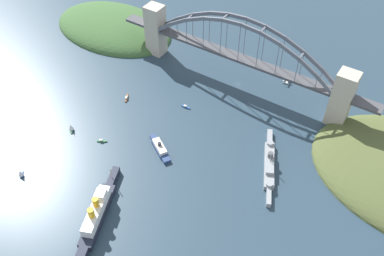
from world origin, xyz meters
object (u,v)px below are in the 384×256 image
object	(u,v)px
small_boat_0	(71,127)
small_boat_1	(102,141)
seaplane_taxiing_near_bridge	(287,81)
small_boat_5	(186,107)
naval_cruiser	(269,164)
ocean_liner	(97,214)
small_boat_2	(127,98)
harbor_ferry_steamer	(160,148)
harbor_arch_bridge	(240,59)
small_boat_4	(20,173)

from	to	relation	value
small_boat_0	small_boat_1	size ratio (longest dim) A/B	0.94
seaplane_taxiing_near_bridge	small_boat_5	world-z (taller)	seaplane_taxiing_near_bridge
seaplane_taxiing_near_bridge	naval_cruiser	bearing A→B (deg)	106.69
naval_cruiser	small_boat_0	distance (m)	164.34
small_boat_0	small_boat_1	bearing A→B (deg)	-172.82
ocean_liner	seaplane_taxiing_near_bridge	bearing A→B (deg)	-103.29
seaplane_taxiing_near_bridge	small_boat_2	size ratio (longest dim) A/B	0.96
ocean_liner	harbor_ferry_steamer	world-z (taller)	ocean_liner
ocean_liner	small_boat_2	xyz separation A→B (m)	(62.75, -108.53, -4.94)
seaplane_taxiing_near_bridge	small_boat_1	bearing A→B (deg)	57.77
seaplane_taxiing_near_bridge	small_boat_1	size ratio (longest dim) A/B	1.28
seaplane_taxiing_near_bridge	small_boat_2	distance (m)	149.14
naval_cruiser	seaplane_taxiing_near_bridge	size ratio (longest dim) A/B	7.09
ocean_liner	seaplane_taxiing_near_bridge	xyz separation A→B (m)	(-48.96, -207.34, -3.88)
small_boat_0	small_boat_1	distance (m)	30.15
harbor_arch_bridge	naval_cruiser	world-z (taller)	harbor_arch_bridge
naval_cruiser	harbor_ferry_steamer	bearing A→B (deg)	21.42
harbor_arch_bridge	ocean_liner	xyz separation A→B (m)	(11.18, 181.36, -22.53)
small_boat_5	ocean_liner	bearing A→B (deg)	95.27
small_boat_0	small_boat_5	xyz separation A→B (m)	(-64.28, -75.13, -2.63)
small_boat_1	seaplane_taxiing_near_bridge	bearing A→B (deg)	-122.23
small_boat_0	small_boat_4	distance (m)	55.96
ocean_liner	naval_cruiser	size ratio (longest dim) A/B	1.17
harbor_ferry_steamer	small_boat_2	size ratio (longest dim) A/B	2.95
small_boat_1	small_boat_2	distance (m)	54.75
harbor_ferry_steamer	small_boat_5	world-z (taller)	harbor_ferry_steamer
seaplane_taxiing_near_bridge	small_boat_4	size ratio (longest dim) A/B	1.36
ocean_liner	small_boat_0	world-z (taller)	ocean_liner
small_boat_5	harbor_arch_bridge	bearing A→B (deg)	-113.16
seaplane_taxiing_near_bridge	harbor_arch_bridge	bearing A→B (deg)	34.52
ocean_liner	small_boat_5	xyz separation A→B (m)	(11.78, -127.69, -5.04)
ocean_liner	small_boat_1	xyz separation A→B (m)	(46.25, -56.32, -4.93)
small_boat_2	harbor_arch_bridge	bearing A→B (deg)	-135.43
naval_cruiser	small_boat_1	distance (m)	135.11
naval_cruiser	seaplane_taxiing_near_bridge	distance (m)	105.47
naval_cruiser	small_boat_2	distance (m)	142.03
harbor_ferry_steamer	small_boat_5	bearing A→B (deg)	-78.73
harbor_ferry_steamer	small_boat_4	distance (m)	106.36
small_boat_0	small_boat_2	size ratio (longest dim) A/B	0.71
ocean_liner	small_boat_0	distance (m)	92.49
harbor_arch_bridge	small_boat_4	world-z (taller)	harbor_arch_bridge
naval_cruiser	small_boat_0	world-z (taller)	naval_cruiser
small_boat_4	seaplane_taxiing_near_bridge	bearing A→B (deg)	-120.15
seaplane_taxiing_near_bridge	small_boat_2	bearing A→B (deg)	41.50
small_boat_5	naval_cruiser	bearing A→B (deg)	166.79
small_boat_4	small_boat_2	bearing A→B (deg)	-95.46
ocean_liner	harbor_ferry_steamer	xyz separation A→B (m)	(1.23, -74.75, -3.43)
naval_cruiser	small_boat_4	world-z (taller)	naval_cruiser
small_boat_0	small_boat_4	xyz separation A→B (m)	(-2.62, 55.90, 0.01)
seaplane_taxiing_near_bridge	small_boat_0	xyz separation A→B (m)	(125.02, 154.77, 1.47)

